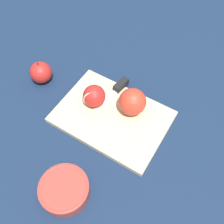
# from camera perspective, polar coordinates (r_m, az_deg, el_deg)

# --- Properties ---
(ground_plane) EXTENTS (4.00, 4.00, 0.00)m
(ground_plane) POSITION_cam_1_polar(r_m,az_deg,el_deg) (0.87, 0.00, -1.37)
(ground_plane) COLOR #14233D
(cutting_board) EXTENTS (0.39, 0.31, 0.02)m
(cutting_board) POSITION_cam_1_polar(r_m,az_deg,el_deg) (0.86, 0.00, -1.06)
(cutting_board) COLOR #D1B789
(cutting_board) RESTS_ON ground_plane
(apple_half_left) EXTENTS (0.09, 0.09, 0.09)m
(apple_half_left) POSITION_cam_1_polar(r_m,az_deg,el_deg) (0.83, 4.45, 2.21)
(apple_half_left) COLOR red
(apple_half_left) RESTS_ON cutting_board
(apple_half_right) EXTENTS (0.07, 0.07, 0.07)m
(apple_half_right) POSITION_cam_1_polar(r_m,az_deg,el_deg) (0.85, -4.05, 3.35)
(apple_half_right) COLOR red
(apple_half_right) RESTS_ON cutting_board
(knife) EXTENTS (0.02, 0.16, 0.02)m
(knife) POSITION_cam_1_polar(r_m,az_deg,el_deg) (0.91, 1.55, 5.49)
(knife) COLOR silver
(knife) RESTS_ON cutting_board
(apple_whole) EXTENTS (0.08, 0.08, 0.09)m
(apple_whole) POSITION_cam_1_polar(r_m,az_deg,el_deg) (0.97, -15.23, 8.30)
(apple_whole) COLOR red
(apple_whole) RESTS_ON ground_plane
(bowl) EXTENTS (0.14, 0.14, 0.04)m
(bowl) POSITION_cam_1_polar(r_m,az_deg,el_deg) (0.75, -10.34, -16.25)
(bowl) COLOR #99382D
(bowl) RESTS_ON ground_plane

